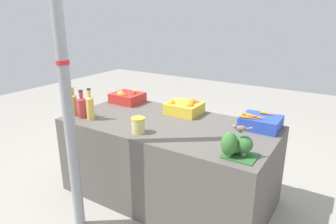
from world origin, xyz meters
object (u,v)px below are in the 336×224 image
(support_pole, at_px, (64,78))
(juice_bottle_golden, at_px, (90,107))
(apple_crate, at_px, (127,97))
(juice_bottle_ruby, at_px, (82,106))
(pickle_jar, at_px, (138,125))
(broccoli_pile, at_px, (235,145))
(juice_bottle_amber, at_px, (74,104))
(carrot_crate, at_px, (260,122))
(sparrow_bird, at_px, (240,128))
(orange_crate, at_px, (185,107))

(support_pole, bearing_deg, juice_bottle_golden, 120.04)
(apple_crate, xyz_separation_m, juice_bottle_ruby, (-0.03, -0.61, 0.04))
(juice_bottle_ruby, xyz_separation_m, pickle_jar, (0.67, -0.02, -0.04))
(broccoli_pile, height_order, juice_bottle_amber, juice_bottle_amber)
(apple_crate, distance_m, broccoli_pile, 1.58)
(juice_bottle_golden, bearing_deg, apple_crate, 97.43)
(juice_bottle_ruby, bearing_deg, juice_bottle_amber, 180.00)
(support_pole, height_order, juice_bottle_golden, support_pole)
(carrot_crate, bearing_deg, juice_bottle_golden, -156.17)
(broccoli_pile, xyz_separation_m, sparrow_bird, (0.03, -0.01, 0.13))
(orange_crate, relative_size, juice_bottle_amber, 1.14)
(apple_crate, distance_m, juice_bottle_golden, 0.61)
(carrot_crate, distance_m, broccoli_pile, 0.61)
(pickle_jar, bearing_deg, juice_bottle_golden, 177.98)
(support_pole, distance_m, broccoli_pile, 1.27)
(apple_crate, xyz_separation_m, juice_bottle_amber, (-0.14, -0.61, 0.05))
(carrot_crate, xyz_separation_m, pickle_jar, (-0.81, -0.63, 0.01))
(juice_bottle_amber, bearing_deg, carrot_crate, 20.85)
(carrot_crate, relative_size, pickle_jar, 2.47)
(apple_crate, bearing_deg, support_pole, -72.15)
(juice_bottle_ruby, height_order, pickle_jar, juice_bottle_ruby)
(juice_bottle_ruby, height_order, juice_bottle_golden, juice_bottle_golden)
(orange_crate, relative_size, juice_bottle_ruby, 1.20)
(apple_crate, relative_size, juice_bottle_golden, 1.08)
(juice_bottle_amber, height_order, sparrow_bird, juice_bottle_amber)
(apple_crate, relative_size, broccoli_pile, 1.37)
(juice_bottle_golden, relative_size, pickle_jar, 2.29)
(support_pole, xyz_separation_m, orange_crate, (0.39, 1.07, -0.43))
(carrot_crate, height_order, juice_bottle_ruby, juice_bottle_ruby)
(support_pole, distance_m, juice_bottle_ruby, 0.70)
(support_pole, distance_m, pickle_jar, 0.68)
(carrot_crate, bearing_deg, sparrow_bird, -87.34)
(juice_bottle_ruby, bearing_deg, sparrow_bird, -0.37)
(broccoli_pile, bearing_deg, sparrow_bird, -15.23)
(support_pole, relative_size, orange_crate, 7.80)
(orange_crate, bearing_deg, broccoli_pile, -40.20)
(support_pole, relative_size, pickle_jar, 19.26)
(broccoli_pile, bearing_deg, carrot_crate, 90.31)
(apple_crate, xyz_separation_m, broccoli_pile, (1.46, -0.61, 0.02))
(support_pole, xyz_separation_m, broccoli_pile, (1.12, 0.45, -0.42))
(carrot_crate, distance_m, juice_bottle_ruby, 1.60)
(support_pole, relative_size, juice_bottle_ruby, 9.39)
(apple_crate, relative_size, sparrow_bird, 2.47)
(pickle_jar, bearing_deg, broccoli_pile, 1.19)
(carrot_crate, height_order, juice_bottle_golden, juice_bottle_golden)
(orange_crate, xyz_separation_m, pickle_jar, (-0.08, -0.64, -0.00))
(support_pole, height_order, sparrow_bird, support_pole)
(apple_crate, bearing_deg, juice_bottle_golden, -82.57)
(apple_crate, height_order, juice_bottle_amber, juice_bottle_amber)
(sparrow_bird, bearing_deg, orange_crate, -63.56)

